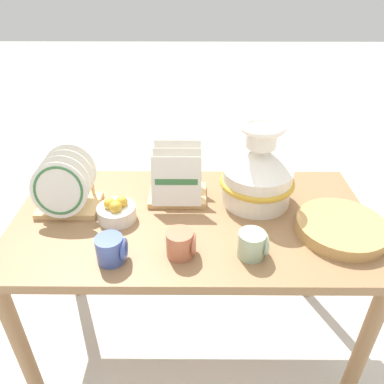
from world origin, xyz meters
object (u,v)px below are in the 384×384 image
object	(u,v)px
mug_terracotta_glaze	(181,244)
mug_cobalt_glaze	(112,249)
mug_sage_glaze	(253,244)
dish_rack_square_plates	(177,184)
fruit_bowl	(117,211)
dish_rack_round_plates	(66,191)
ceramic_vase	(258,172)
wicker_charger_stack	(341,228)

from	to	relation	value
mug_terracotta_glaze	mug_cobalt_glaze	bearing A→B (deg)	-172.45
mug_cobalt_glaze	mug_sage_glaze	xyz separation A→B (m)	(0.44, 0.03, 0.00)
dish_rack_square_plates	fruit_bowl	bearing A→B (deg)	-146.10
dish_rack_round_plates	mug_cobalt_glaze	bearing A→B (deg)	-52.06
mug_cobalt_glaze	ceramic_vase	bearing A→B (deg)	34.66
ceramic_vase	dish_rack_square_plates	xyz separation A→B (m)	(-0.31, 0.02, -0.07)
ceramic_vase	mug_terracotta_glaze	distance (m)	0.43
dish_rack_round_plates	mug_cobalt_glaze	size ratio (longest dim) A/B	2.35
dish_rack_round_plates	fruit_bowl	world-z (taller)	dish_rack_round_plates
mug_cobalt_glaze	wicker_charger_stack	bearing A→B (deg)	10.47
ceramic_vase	mug_sage_glaze	distance (m)	0.33
fruit_bowl	dish_rack_square_plates	bearing A→B (deg)	33.90
dish_rack_round_plates	wicker_charger_stack	size ratio (longest dim) A/B	0.73
dish_rack_square_plates	mug_sage_glaze	world-z (taller)	dish_rack_square_plates
ceramic_vase	mug_terracotta_glaze	world-z (taller)	ceramic_vase
dish_rack_round_plates	mug_sage_glaze	bearing A→B (deg)	-20.91
ceramic_vase	dish_rack_round_plates	size ratio (longest dim) A/B	1.43
wicker_charger_stack	ceramic_vase	bearing A→B (deg)	143.16
wicker_charger_stack	dish_rack_square_plates	bearing A→B (deg)	158.96
dish_rack_round_plates	fruit_bowl	xyz separation A→B (m)	(0.19, -0.06, -0.05)
dish_rack_square_plates	mug_cobalt_glaze	size ratio (longest dim) A/B	2.35
mug_cobalt_glaze	mug_sage_glaze	world-z (taller)	same
mug_terracotta_glaze	mug_sage_glaze	xyz separation A→B (m)	(0.23, -0.00, 0.00)
mug_sage_glaze	fruit_bowl	xyz separation A→B (m)	(-0.47, 0.19, -0.01)
dish_rack_square_plates	wicker_charger_stack	bearing A→B (deg)	-21.04
wicker_charger_stack	fruit_bowl	size ratio (longest dim) A/B	2.22
mug_cobalt_glaze	mug_terracotta_glaze	size ratio (longest dim) A/B	1.00
wicker_charger_stack	fruit_bowl	bearing A→B (deg)	174.47
ceramic_vase	wicker_charger_stack	size ratio (longest dim) A/B	1.04
mug_cobalt_glaze	fruit_bowl	distance (m)	0.22
ceramic_vase	mug_sage_glaze	xyz separation A→B (m)	(-0.05, -0.32, -0.08)
dish_rack_round_plates	dish_rack_square_plates	xyz separation A→B (m)	(0.41, 0.08, -0.02)
wicker_charger_stack	mug_cobalt_glaze	distance (m)	0.78
mug_cobalt_glaze	dish_rack_round_plates	bearing A→B (deg)	127.94
ceramic_vase	mug_cobalt_glaze	size ratio (longest dim) A/B	3.36
dish_rack_round_plates	dish_rack_square_plates	bearing A→B (deg)	11.65
ceramic_vase	mug_cobalt_glaze	world-z (taller)	ceramic_vase
mug_sage_glaze	fruit_bowl	distance (m)	0.51
mug_terracotta_glaze	dish_rack_round_plates	bearing A→B (deg)	150.06
wicker_charger_stack	mug_cobalt_glaze	size ratio (longest dim) A/B	3.23
ceramic_vase	fruit_bowl	xyz separation A→B (m)	(-0.52, -0.13, -0.09)
dish_rack_square_plates	mug_cobalt_glaze	world-z (taller)	dish_rack_square_plates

